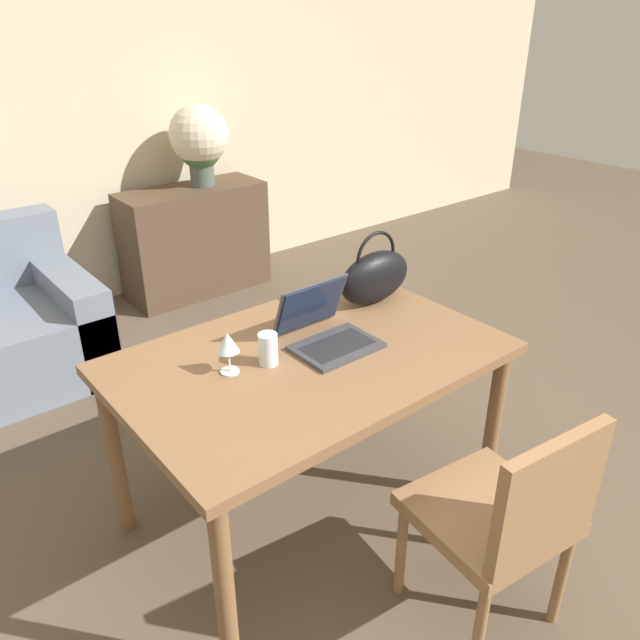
% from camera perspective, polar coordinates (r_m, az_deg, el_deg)
% --- Properties ---
extents(ground_plane, '(14.00, 14.00, 0.00)m').
position_cam_1_polar(ground_plane, '(2.37, 7.94, -25.60)').
color(ground_plane, brown).
extents(wall_back, '(10.00, 0.06, 2.70)m').
position_cam_1_polar(wall_back, '(4.32, -24.84, 17.59)').
color(wall_back, beige).
rests_on(wall_back, ground_plane).
extents(dining_table, '(1.37, 0.91, 0.75)m').
position_cam_1_polar(dining_table, '(2.29, -0.98, -4.90)').
color(dining_table, brown).
rests_on(dining_table, ground_plane).
extents(chair, '(0.49, 0.49, 0.84)m').
position_cam_1_polar(chair, '(2.08, 16.69, -16.64)').
color(chair, olive).
rests_on(chair, ground_plane).
extents(sideboard, '(1.00, 0.40, 0.76)m').
position_cam_1_polar(sideboard, '(4.55, -11.33, 7.13)').
color(sideboard, '#4C3828').
rests_on(sideboard, ground_plane).
extents(laptop, '(0.30, 0.31, 0.22)m').
position_cam_1_polar(laptop, '(2.30, 0.38, -0.66)').
color(laptop, '#38383D').
rests_on(laptop, dining_table).
extents(drinking_glass, '(0.07, 0.07, 0.12)m').
position_cam_1_polar(drinking_glass, '(2.17, -4.77, -2.66)').
color(drinking_glass, silver).
rests_on(drinking_glass, dining_table).
extents(wine_glass, '(0.08, 0.08, 0.15)m').
position_cam_1_polar(wine_glass, '(2.11, -8.42, -2.20)').
color(wine_glass, silver).
rests_on(wine_glass, dining_table).
extents(handbag, '(0.36, 0.13, 0.31)m').
position_cam_1_polar(handbag, '(2.61, 5.05, 4.01)').
color(handbag, black).
rests_on(handbag, dining_table).
extents(flower_vase, '(0.40, 0.40, 0.54)m').
position_cam_1_polar(flower_vase, '(4.42, -10.98, 15.84)').
color(flower_vase, '#47564C').
rests_on(flower_vase, sideboard).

